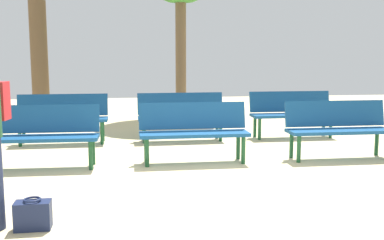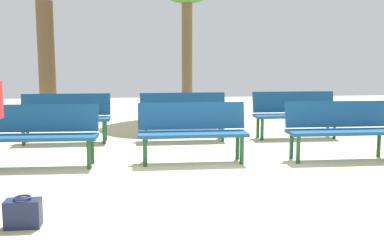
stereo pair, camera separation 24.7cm
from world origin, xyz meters
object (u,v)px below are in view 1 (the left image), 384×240
at_px(bench_r0_c2, 338,125).
at_px(bench_r1_c1, 181,113).
at_px(bench_r0_c1, 194,128).
at_px(bench_r1_c2, 292,111).
at_px(bench_r0_c0, 41,132).
at_px(bench_r1_c0, 62,115).
at_px(handbag, 33,215).
at_px(tree_0, 39,61).

distance_m(bench_r0_c2, bench_r1_c1, 2.86).
distance_m(bench_r0_c1, bench_r1_c1, 1.77).
bearing_deg(bench_r0_c2, bench_r1_c1, 141.10).
bearing_deg(bench_r1_c2, bench_r0_c0, -156.77).
height_order(bench_r0_c0, bench_r1_c2, same).
relative_size(bench_r0_c1, bench_r1_c2, 1.00).
distance_m(bench_r0_c2, bench_r1_c0, 4.72).
height_order(bench_r0_c1, bench_r1_c1, same).
height_order(bench_r0_c1, handbag, bench_r0_c1).
bearing_deg(bench_r0_c2, bench_r0_c1, 179.31).
bearing_deg(bench_r1_c1, bench_r1_c0, 179.11).
bearing_deg(bench_r0_c2, bench_r1_c2, 92.28).
bearing_deg(bench_r1_c2, bench_r0_c2, -88.19).
height_order(bench_r0_c2, tree_0, tree_0).
bearing_deg(bench_r1_c0, handbag, -86.42).
height_order(bench_r1_c2, handbag, bench_r1_c2).
distance_m(bench_r0_c1, bench_r1_c0, 2.77).
bearing_deg(tree_0, bench_r1_c1, -45.03).
distance_m(tree_0, handbag, 7.52).
xyz_separation_m(bench_r0_c0, bench_r1_c0, (0.04, 1.82, 0.00)).
bearing_deg(bench_r0_c2, tree_0, 137.57).
relative_size(bench_r1_c0, handbag, 4.96).
bearing_deg(bench_r1_c1, bench_r0_c2, -40.06).
relative_size(bench_r1_c1, tree_0, 0.56).
bearing_deg(bench_r0_c0, handbag, -80.40).
bearing_deg(tree_0, bench_r0_c0, -79.79).
height_order(bench_r0_c1, bench_r1_c0, same).
bearing_deg(bench_r0_c1, bench_r1_c1, 89.50).
xyz_separation_m(bench_r0_c0, bench_r0_c2, (4.40, 0.01, 0.00)).
bearing_deg(bench_r0_c0, tree_0, 101.61).
relative_size(bench_r1_c0, bench_r1_c1, 1.00).
distance_m(bench_r1_c0, bench_r1_c2, 4.30).
bearing_deg(bench_r1_c1, tree_0, 134.08).
relative_size(bench_r0_c1, bench_r0_c2, 1.00).
relative_size(bench_r0_c2, bench_r1_c0, 1.00).
bearing_deg(tree_0, bench_r1_c0, -73.27).
bearing_deg(bench_r1_c2, tree_0, 149.83).
xyz_separation_m(bench_r1_c1, handbag, (-1.84, -4.24, -0.37)).
relative_size(bench_r1_c0, bench_r1_c2, 1.00).
xyz_separation_m(bench_r1_c1, tree_0, (-3.07, 3.07, 0.92)).
height_order(bench_r1_c0, tree_0, tree_0).
distance_m(bench_r1_c2, handbag, 5.87).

